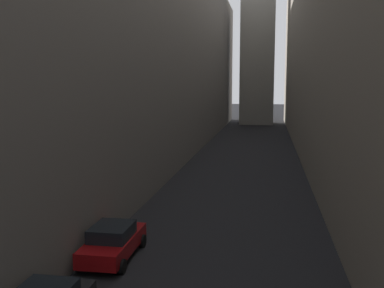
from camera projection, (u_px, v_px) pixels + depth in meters
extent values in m
plane|color=black|center=(243.00, 167.00, 41.95)|extent=(264.00, 264.00, 0.00)
cube|color=slate|center=(110.00, 46.00, 44.59)|extent=(15.70, 108.00, 22.82)
cube|color=gray|center=(258.00, 11.00, 84.66)|extent=(6.33, 6.33, 42.42)
cube|color=maroon|center=(113.00, 244.00, 19.99)|extent=(1.79, 4.47, 0.68)
cube|color=black|center=(112.00, 232.00, 19.78)|extent=(1.65, 2.07, 0.57)
cylinder|color=black|center=(106.00, 239.00, 21.67)|extent=(0.22, 0.62, 0.62)
cylinder|color=black|center=(142.00, 241.00, 21.37)|extent=(0.22, 0.62, 0.62)
cylinder|color=black|center=(80.00, 264.00, 18.69)|extent=(0.22, 0.62, 0.62)
cylinder|color=black|center=(122.00, 266.00, 18.40)|extent=(0.22, 0.62, 0.62)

